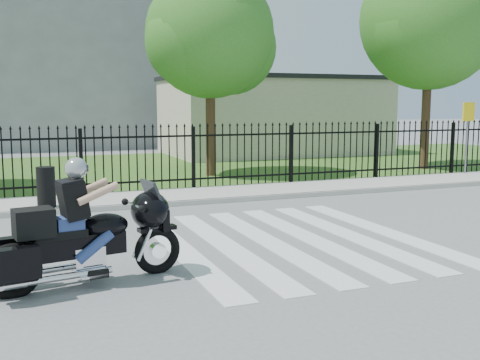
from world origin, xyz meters
name	(u,v)px	position (x,y,z in m)	size (l,w,h in m)	color
ground	(290,240)	(0.00, 0.00, 0.00)	(120.00, 120.00, 0.00)	slate
crosswalk	(290,240)	(0.00, 0.00, 0.01)	(5.00, 5.50, 0.01)	silver
sidewalk	(205,195)	(0.00, 5.00, 0.06)	(40.00, 2.00, 0.12)	#ADAAA3
curb	(217,201)	(0.00, 4.00, 0.06)	(40.00, 0.12, 0.12)	#ADAAA3
grass_strip	(148,168)	(0.00, 12.00, 0.01)	(40.00, 12.00, 0.02)	#375E20
iron_fence	(193,159)	(0.00, 6.00, 0.90)	(26.00, 0.04, 1.80)	black
tree_mid	(210,34)	(1.50, 9.00, 4.67)	(4.20, 4.20, 6.78)	#382316
tree_right	(430,20)	(9.50, 8.00, 5.39)	(5.00, 5.00, 7.90)	#382316
building_low	(273,117)	(7.00, 16.00, 1.75)	(10.00, 6.00, 3.50)	beige
building_low_roof	(273,79)	(7.00, 16.00, 3.60)	(10.20, 6.20, 0.20)	black
building_tall	(42,40)	(-3.00, 26.00, 6.00)	(15.00, 10.00, 12.00)	#93959B
motorcycle_rider	(83,232)	(-3.70, -1.25, 0.73)	(2.67, 1.17, 1.78)	black
traffic_sign	(468,123)	(9.31, 5.69, 1.79)	(0.51, 0.10, 2.34)	slate
litter_bin	(46,187)	(-3.94, 4.30, 0.58)	(0.41, 0.41, 0.91)	black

